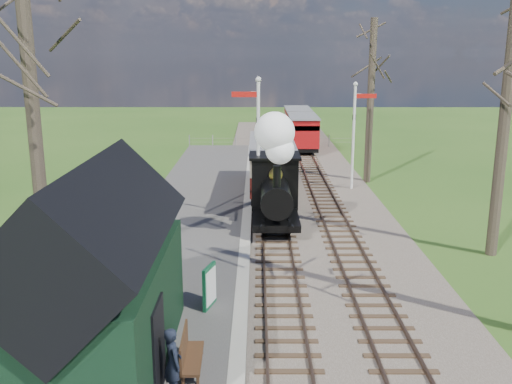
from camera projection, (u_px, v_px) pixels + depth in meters
distant_hills at (273, 234)px, 75.55m from camera, size 114.40×48.00×22.02m
ballast_bed at (295, 189)px, 30.53m from camera, size 8.00×60.00×0.10m
track_near at (271, 188)px, 30.52m from camera, size 1.60×60.00×0.15m
track_far at (320, 188)px, 30.52m from camera, size 1.60×60.00×0.15m
platform at (188, 235)px, 22.76m from camera, size 5.00×44.00×0.20m
coping_strip at (246, 234)px, 22.75m from camera, size 0.40×44.00×0.21m
station_shed at (96, 281)px, 12.53m from camera, size 3.25×6.30×4.78m
semaphore_near at (257, 140)px, 23.86m from camera, size 1.22×0.24×6.22m
semaphore_far at (355, 128)px, 29.74m from camera, size 1.22×0.24×5.72m
bare_trees at (324, 117)px, 17.75m from camera, size 15.51×22.39×12.00m
fence_line at (271, 141)px, 44.01m from camera, size 12.60×0.08×1.00m
locomotive at (275, 178)px, 23.09m from camera, size 1.94×4.54×4.86m
coach at (272, 164)px, 29.13m from camera, size 2.27×7.78×2.39m
red_carriage_a at (303, 132)px, 41.88m from camera, size 2.08×5.15×2.19m
red_carriage_b at (298, 123)px, 47.22m from camera, size 2.08×5.15×2.19m
sign_board at (210, 286)px, 15.92m from camera, size 0.32×0.82×1.22m
bench at (188, 352)px, 12.84m from camera, size 0.47×1.50×0.85m
person at (173, 363)px, 11.71m from camera, size 0.56×0.66×1.53m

